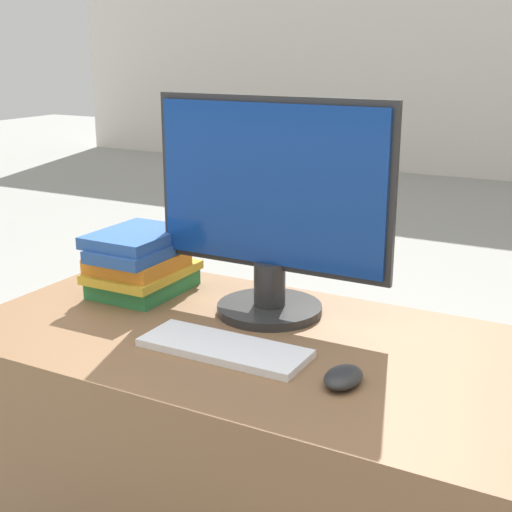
{
  "coord_description": "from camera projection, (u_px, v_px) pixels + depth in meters",
  "views": [
    {
      "loc": [
        0.59,
        -0.9,
        1.33
      ],
      "look_at": [
        -0.06,
        0.3,
        0.92
      ],
      "focal_mm": 50.0,
      "sensor_mm": 36.0,
      "label": 1
    }
  ],
  "objects": [
    {
      "name": "desk",
      "position": [
        287.0,
        497.0,
        1.58
      ],
      "size": [
        1.42,
        0.66,
        0.73
      ],
      "color": "brown",
      "rests_on": "ground_plane"
    },
    {
      "name": "monitor",
      "position": [
        270.0,
        207.0,
        1.58
      ],
      "size": [
        0.57,
        0.24,
        0.49
      ],
      "color": "#282828",
      "rests_on": "desk"
    },
    {
      "name": "keyboard",
      "position": [
        224.0,
        348.0,
        1.43
      ],
      "size": [
        0.35,
        0.13,
        0.02
      ],
      "color": "white",
      "rests_on": "desk"
    },
    {
      "name": "mouse",
      "position": [
        343.0,
        377.0,
        1.29
      ],
      "size": [
        0.07,
        0.1,
        0.03
      ],
      "color": "#262626",
      "rests_on": "desk"
    },
    {
      "name": "book_stack",
      "position": [
        141.0,
        263.0,
        1.76
      ],
      "size": [
        0.19,
        0.26,
        0.16
      ],
      "color": "#2D7F42",
      "rests_on": "desk"
    }
  ]
}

